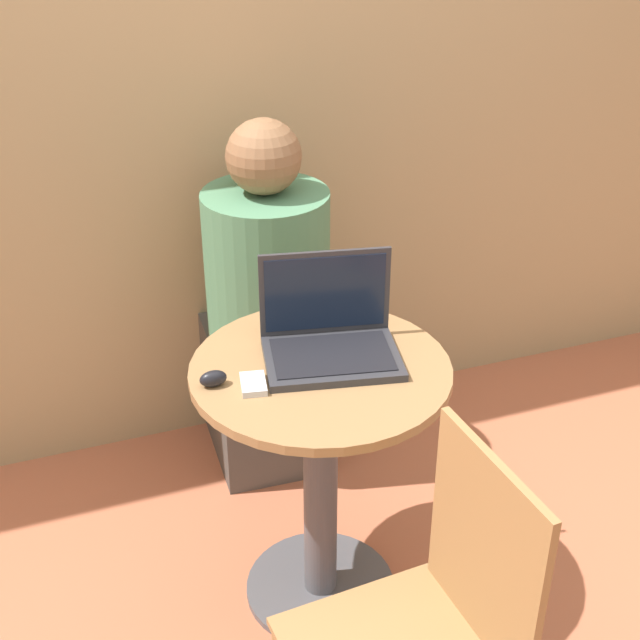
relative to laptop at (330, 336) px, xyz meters
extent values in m
plane|color=#B26042|center=(-0.04, -0.05, -0.80)|extent=(12.00, 12.00, 0.00)
cube|color=tan|center=(-0.04, 0.86, 0.50)|extent=(7.00, 0.05, 2.60)
cylinder|color=#4C4C51|center=(-0.04, -0.05, -0.79)|extent=(0.42, 0.42, 0.02)
cylinder|color=#4C4C51|center=(-0.04, -0.05, -0.43)|extent=(0.09, 0.09, 0.71)
cylinder|color=olive|center=(-0.04, -0.05, -0.06)|extent=(0.64, 0.64, 0.02)
cube|color=#2D2D33|center=(-0.01, -0.04, -0.04)|extent=(0.37, 0.29, 0.02)
cube|color=black|center=(-0.01, -0.04, -0.03)|extent=(0.32, 0.24, 0.00)
cube|color=#2D2D33|center=(0.02, 0.08, 0.08)|extent=(0.32, 0.07, 0.22)
cube|color=#141E33|center=(0.01, 0.07, 0.08)|extent=(0.30, 0.06, 0.20)
cube|color=silver|center=(-0.22, -0.08, -0.04)|extent=(0.07, 0.10, 0.02)
ellipsoid|color=black|center=(-0.31, -0.04, -0.03)|extent=(0.07, 0.04, 0.04)
cube|color=#9E7042|center=(0.08, -0.65, -0.14)|extent=(0.04, 0.37, 0.44)
cube|color=#4C4742|center=(0.01, 0.68, -0.58)|extent=(0.38, 0.54, 0.46)
cylinder|color=#4C7F5B|center=(0.01, 0.55, -0.09)|extent=(0.38, 0.38, 0.51)
sphere|color=brown|center=(0.01, 0.55, 0.28)|extent=(0.22, 0.22, 0.22)
camera|label=1|loc=(-0.67, -1.75, 1.12)|focal=50.00mm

